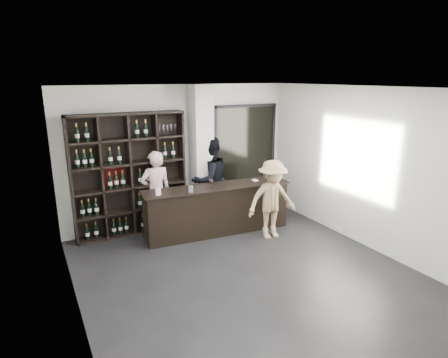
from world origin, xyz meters
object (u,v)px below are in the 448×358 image
taster_black (210,180)px  wine_shelf (130,175)px  customer (272,200)px  tasting_counter (217,209)px  taster_pink (156,192)px

taster_black → wine_shelf: bearing=-19.4°
wine_shelf → customer: 2.80m
wine_shelf → customer: bearing=-33.2°
wine_shelf → tasting_counter: 1.85m
wine_shelf → taster_pink: size_ratio=1.44×
taster_pink → taster_black: size_ratio=0.91×
customer → taster_black: bearing=123.2°
wine_shelf → taster_pink: bearing=-20.5°
taster_pink → taster_black: taster_black is taller
taster_black → customer: bearing=102.6°
tasting_counter → taster_black: bearing=82.2°
taster_black → tasting_counter: bearing=63.1°
wine_shelf → taster_black: size_ratio=1.31×
taster_pink → taster_black: 1.20m
wine_shelf → taster_black: (1.65, -0.17, -0.28)m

